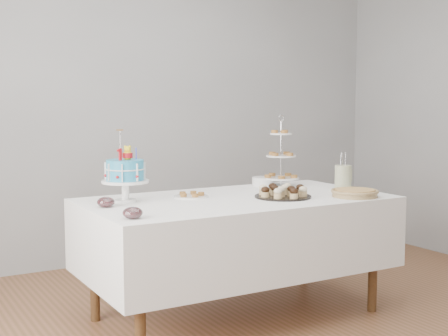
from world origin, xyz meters
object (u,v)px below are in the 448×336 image
plate_stack (263,181)px  jam_bowl_a (133,213)px  pie (355,192)px  pastry_plate (191,195)px  jam_bowl_b (106,202)px  tiered_stand (281,156)px  birthday_cake (125,182)px  table (237,233)px  cupcake_tray (283,191)px  utensil_pitcher (343,176)px

plate_stack → jam_bowl_a: size_ratio=1.53×
pie → pastry_plate: bearing=151.7°
pastry_plate → jam_bowl_a: size_ratio=2.08×
plate_stack → jam_bowl_b: 1.35m
pie → tiered_stand: size_ratio=0.59×
birthday_cake → table: bearing=-31.7°
pie → jam_bowl_a: size_ratio=2.89×
cupcake_tray → jam_bowl_a: 1.12m
table → pastry_plate: bearing=147.3°
pie → cupcake_tray: bearing=154.0°
pie → jam_bowl_b: (-1.52, 0.41, 0.00)m
pastry_plate → utensil_pitcher: size_ratio=0.86×
tiered_stand → cupcake_tray: bearing=-123.8°
cupcake_tray → plate_stack: bearing=68.9°
tiered_stand → jam_bowl_a: (-1.41, -0.67, -0.18)m
table → jam_bowl_b: size_ratio=18.83×
table → pastry_plate: 0.38m
cupcake_tray → plate_stack: 0.57m
tiered_stand → utensil_pitcher: tiered_stand is taller
birthday_cake → jam_bowl_a: birthday_cake is taller
jam_bowl_a → table: bearing=21.9°
birthday_cake → utensil_pitcher: (1.51, -0.23, -0.03)m
utensil_pitcher → jam_bowl_b: bearing=-161.1°
tiered_stand → jam_bowl_b: tiered_stand is taller
cupcake_tray → tiered_stand: size_ratio=0.70×
plate_stack → pastry_plate: bearing=-161.1°
jam_bowl_b → tiered_stand: bearing=10.3°
cupcake_tray → birthday_cake: bearing=160.6°
plate_stack → table: bearing=-139.3°
birthday_cake → jam_bowl_b: birthday_cake is taller
birthday_cake → cupcake_tray: (0.93, -0.33, -0.08)m
utensil_pitcher → plate_stack: bearing=153.4°
pastry_plate → jam_bowl_b: (-0.59, -0.08, 0.01)m
table → jam_bowl_a: bearing=-158.1°
table → plate_stack: plate_stack is taller
cupcake_tray → pastry_plate: size_ratio=1.64×
jam_bowl_b → birthday_cake: bearing=35.4°
tiered_stand → utensil_pitcher: size_ratio=2.00×
table → birthday_cake: 0.78m
jam_bowl_b → cupcake_tray: bearing=-10.8°
pie → jam_bowl_a: jam_bowl_a is taller
tiered_stand → pastry_plate: (-0.82, -0.17, -0.20)m
plate_stack → utensil_pitcher: utensil_pitcher is taller
birthday_cake → pie: birthday_cake is taller
tiered_stand → pie: bearing=-81.3°
cupcake_tray → tiered_stand: (0.31, 0.47, 0.17)m
pie → tiered_stand: 0.70m
pie → jam_bowl_b: size_ratio=2.98×
cupcake_tray → plate_stack: (0.21, 0.54, -0.01)m
utensil_pitcher → pie: bearing=-95.8°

